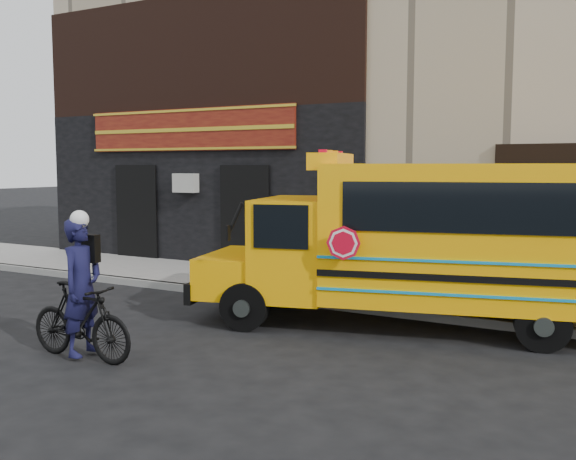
% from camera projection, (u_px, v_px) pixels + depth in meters
% --- Properties ---
extents(ground, '(120.00, 120.00, 0.00)m').
position_uv_depth(ground, '(233.00, 337.00, 10.17)').
color(ground, black).
rests_on(ground, ground).
extents(curb, '(40.00, 0.20, 0.15)m').
position_uv_depth(curb, '(307.00, 302.00, 12.43)').
color(curb, gray).
rests_on(curb, ground).
extents(sidewalk, '(40.00, 3.00, 0.15)m').
position_uv_depth(sidewalk, '(339.00, 289.00, 13.74)').
color(sidewalk, slate).
rests_on(sidewalk, ground).
extents(building, '(20.00, 10.70, 12.00)m').
position_uv_depth(building, '(430.00, 48.00, 18.68)').
color(building, tan).
rests_on(building, sidewalk).
extents(school_bus, '(7.21, 3.72, 2.92)m').
position_uv_depth(school_bus, '(424.00, 238.00, 10.63)').
color(school_bus, black).
rests_on(school_bus, ground).
extents(bicycle, '(1.83, 0.54, 1.10)m').
position_uv_depth(bicycle, '(81.00, 321.00, 8.96)').
color(bicycle, black).
rests_on(bicycle, ground).
extents(cyclist, '(0.57, 0.77, 1.94)m').
position_uv_depth(cyclist, '(82.00, 290.00, 9.02)').
color(cyclist, '#111134').
rests_on(cyclist, ground).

